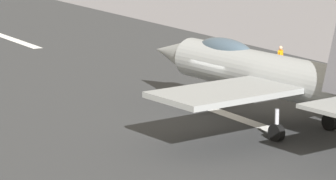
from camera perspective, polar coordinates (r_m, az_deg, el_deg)
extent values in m
plane|color=slate|center=(45.15, 3.26, -1.39)|extent=(400.00, 400.00, 0.00)
cube|color=#323435|center=(45.15, 3.26, -1.38)|extent=(240.00, 26.00, 0.02)
cube|color=white|center=(45.11, 3.29, -1.37)|extent=(8.00, 0.70, 0.00)
cube|color=white|center=(67.85, -9.14, 2.96)|extent=(8.00, 0.70, 0.00)
cylinder|color=gray|center=(42.08, 6.53, 0.84)|extent=(12.52, 3.11, 1.89)
cone|color=gray|center=(47.84, 0.29, 2.25)|extent=(3.01, 1.88, 1.61)
ellipsoid|color=#3F5160|center=(44.53, 3.48, 2.43)|extent=(3.69, 1.45, 1.10)
cube|color=gray|center=(38.86, 3.38, -0.16)|extent=(3.96, 6.10, 0.24)
cylinder|color=silver|center=(45.93, 2.43, -0.26)|extent=(0.18, 0.18, 1.40)
cylinder|color=black|center=(46.00, 2.42, -0.65)|extent=(0.79, 0.37, 0.76)
cylinder|color=silver|center=(40.08, 6.55, -2.12)|extent=(0.18, 0.18, 1.40)
cylinder|color=black|center=(40.16, 6.54, -2.56)|extent=(0.79, 0.37, 0.76)
cylinder|color=silver|center=(42.28, 9.73, -1.48)|extent=(0.18, 0.18, 1.40)
cylinder|color=black|center=(42.35, 9.71, -1.90)|extent=(0.79, 0.37, 0.76)
cube|color=#1E2338|center=(55.41, 6.76, 1.46)|extent=(0.24, 0.36, 0.84)
cube|color=orange|center=(55.30, 6.78, 2.09)|extent=(0.51, 0.50, 0.57)
sphere|color=tan|center=(55.23, 6.79, 2.54)|extent=(0.22, 0.22, 0.22)
cylinder|color=orange|center=(55.60, 6.80, 2.11)|extent=(0.10, 0.10, 0.54)
cylinder|color=orange|center=(55.01, 6.75, 2.01)|extent=(0.10, 0.10, 0.54)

